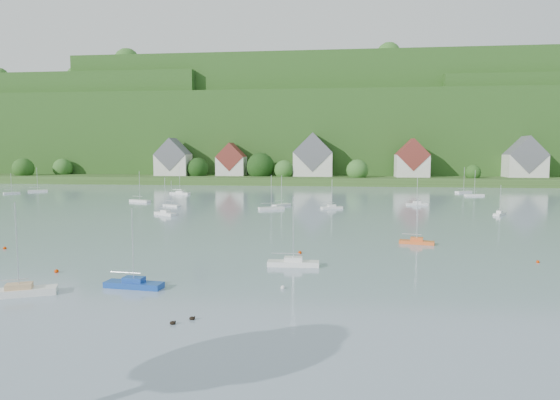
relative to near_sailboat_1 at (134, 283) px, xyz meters
name	(u,v)px	position (x,y,z in m)	size (l,w,h in m)	color
far_shore_strip	(303,178)	(4.66, 174.24, 1.07)	(600.00, 60.00, 3.00)	#2F4B1C
forested_ridge	(312,135)	(5.06, 242.80, 22.46)	(620.00, 181.22, 69.89)	#1E4516
village_building_0	(173,160)	(-50.34, 161.24, 9.08)	(14.00, 10.40, 16.00)	beige
village_building_1	(231,162)	(-25.34, 163.24, 8.32)	(12.00, 9.36, 14.00)	beige
village_building_2	(313,159)	(9.66, 162.24, 9.84)	(16.00, 11.44, 18.00)	beige
village_building_3	(412,161)	(49.66, 160.24, 9.00)	(13.00, 10.40, 15.50)	beige
village_building_4	(525,161)	(94.66, 164.24, 9.16)	(15.00, 10.40, 16.50)	beige
near_sailboat_1	(134,283)	(0.00, 0.00, 0.00)	(6.00, 2.24, 7.91)	#164099
near_sailboat_2	(19,291)	(-9.56, -3.82, 0.03)	(6.69, 4.33, 8.79)	white
near_sailboat_3	(293,262)	(14.85, 11.06, 0.01)	(6.10, 1.91, 8.16)	white
near_sailboat_5	(417,241)	(31.47, 27.07, -0.03)	(5.12, 2.51, 6.66)	orange
mooring_buoy_0	(57,273)	(-11.07, 4.91, -0.43)	(0.48, 0.48, 0.48)	#CB3100
mooring_buoy_1	(283,289)	(14.69, 1.28, -0.43)	(0.44, 0.44, 0.44)	silver
mooring_buoy_2	(538,263)	(44.14, 16.25, -0.43)	(0.38, 0.38, 0.38)	#CB3100
mooring_buoy_3	(300,254)	(15.09, 18.30, -0.43)	(0.47, 0.47, 0.47)	#CB3100
mooring_buoy_5	(5,249)	(-25.57, 16.56, -0.43)	(0.47, 0.47, 0.47)	#CB3100
duck_pair	(183,321)	(7.86, -9.09, -0.31)	(1.71, 1.51, 0.36)	black
far_sailboat_cluster	(330,200)	(17.93, 87.92, -0.06)	(199.48, 69.84, 8.71)	white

